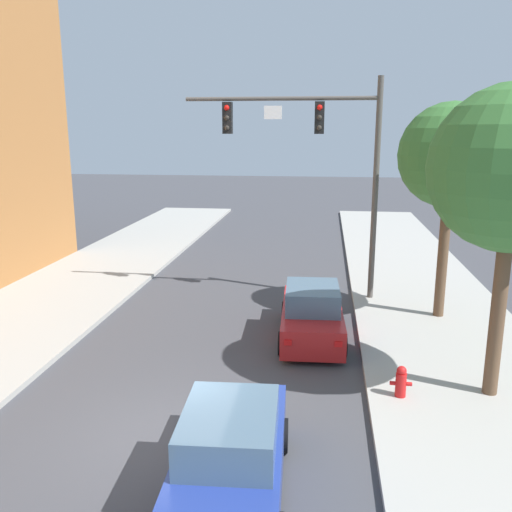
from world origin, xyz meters
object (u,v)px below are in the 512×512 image
car_lead_red (312,314)px  street_tree_second (451,156)px  fire_hydrant (401,381)px  car_following_blue (231,456)px  traffic_signal_mast (321,148)px

car_lead_red → street_tree_second: (3.98, 2.07, 4.44)m
car_lead_red → street_tree_second: bearing=27.4°
fire_hydrant → street_tree_second: street_tree_second is taller
car_lead_red → fire_hydrant: (2.08, -3.59, -0.22)m
car_lead_red → fire_hydrant: car_lead_red is taller
car_lead_red → street_tree_second: street_tree_second is taller
car_following_blue → street_tree_second: 11.46m
car_following_blue → fire_hydrant: 4.81m
car_lead_red → car_following_blue: 7.26m
traffic_signal_mast → car_lead_red: 5.94m
car_lead_red → car_following_blue: bearing=-99.0°
traffic_signal_mast → fire_hydrant: (1.97, -7.33, -4.84)m
traffic_signal_mast → fire_hydrant: traffic_signal_mast is taller
fire_hydrant → street_tree_second: bearing=71.4°
street_tree_second → fire_hydrant: bearing=-108.6°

